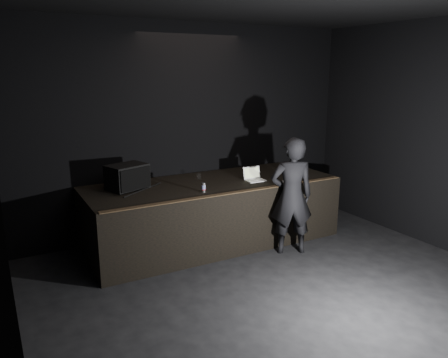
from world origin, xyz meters
TOP-DOWN VIEW (x-y plane):
  - ground at (0.00, 0.00)m, footprint 7.00×7.00m
  - room_walls at (0.00, 0.00)m, footprint 6.10×7.10m
  - stage_riser at (0.00, 2.73)m, footprint 4.00×1.50m
  - riser_lip at (0.00, 2.02)m, footprint 3.92×0.10m
  - stage_monitor at (-1.30, 2.96)m, footprint 0.66×0.57m
  - cable at (-1.13, 2.79)m, footprint 0.76×0.54m
  - laptop at (0.64, 2.52)m, footprint 0.31×0.28m
  - beer_can at (-0.38, 2.27)m, footprint 0.06×0.06m
  - plastic_cup at (-0.10, 3.01)m, footprint 0.08×0.08m
  - wii_remote at (1.03, 2.15)m, footprint 0.11×0.12m
  - person at (0.84, 1.78)m, footprint 0.76×0.64m

SIDE VIEW (x-z plane):
  - ground at x=0.00m, z-range 0.00..0.00m
  - stage_riser at x=0.00m, z-range 0.00..1.00m
  - person at x=0.84m, z-range 0.00..1.78m
  - riser_lip at x=0.00m, z-range 1.00..1.01m
  - cable at x=-1.13m, z-range 1.00..1.02m
  - wii_remote at x=1.03m, z-range 1.00..1.03m
  - plastic_cup at x=-0.10m, z-range 1.00..1.10m
  - laptop at x=0.64m, z-range 0.95..1.16m
  - beer_can at x=-0.38m, z-range 1.00..1.14m
  - stage_monitor at x=-1.30m, z-range 1.00..1.37m
  - room_walls at x=0.00m, z-range 0.26..3.78m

